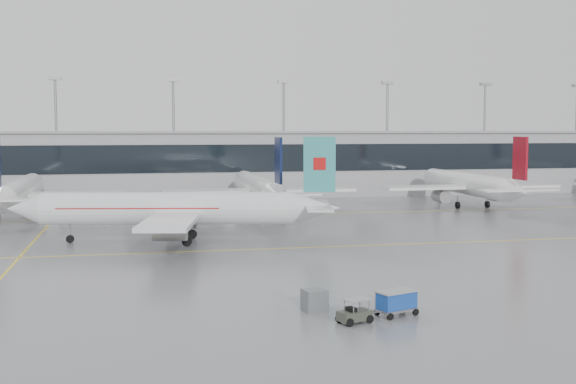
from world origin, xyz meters
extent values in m
plane|color=slate|center=(0.00, 0.00, 0.00)|extent=(320.00, 320.00, 0.00)
cube|color=yellow|center=(0.00, 0.00, 0.01)|extent=(120.00, 0.25, 0.01)
cube|color=yellow|center=(0.00, 30.00, 0.01)|extent=(120.00, 0.25, 0.01)
cube|color=yellow|center=(-30.00, 15.00, 0.01)|extent=(0.25, 60.00, 0.01)
cube|color=#939397|center=(0.00, 62.00, 6.00)|extent=(180.00, 15.00, 12.00)
cube|color=black|center=(0.00, 54.45, 7.50)|extent=(180.00, 0.20, 5.00)
cube|color=gray|center=(0.00, 62.00, 12.20)|extent=(182.00, 16.00, 0.40)
cylinder|color=gray|center=(-33.00, 68.00, 11.00)|extent=(0.50, 0.50, 22.00)
cube|color=gray|center=(-33.00, 68.00, 22.30)|extent=(2.40, 1.00, 0.60)
cylinder|color=gray|center=(-11.00, 68.00, 11.00)|extent=(0.50, 0.50, 22.00)
cube|color=gray|center=(-11.00, 68.00, 22.30)|extent=(2.40, 1.00, 0.60)
cylinder|color=gray|center=(11.00, 68.00, 11.00)|extent=(0.50, 0.50, 22.00)
cube|color=gray|center=(11.00, 68.00, 22.30)|extent=(2.40, 1.00, 0.60)
cylinder|color=gray|center=(33.00, 68.00, 11.00)|extent=(0.50, 0.50, 22.00)
cube|color=gray|center=(33.00, 68.00, 22.30)|extent=(2.40, 1.00, 0.60)
cylinder|color=gray|center=(55.00, 68.00, 11.00)|extent=(0.50, 0.50, 22.00)
cube|color=gray|center=(55.00, 68.00, 22.30)|extent=(2.40, 1.00, 0.60)
cylinder|color=gray|center=(77.00, 68.00, 11.00)|extent=(0.50, 0.50, 22.00)
cylinder|color=silver|center=(-15.06, 6.57, 3.88)|extent=(28.09, 8.86, 3.66)
cone|color=silver|center=(-30.73, 9.58, 3.88)|extent=(4.62, 4.35, 3.66)
cone|color=silver|center=(1.39, 3.41, 3.88)|extent=(6.19, 4.65, 3.66)
cube|color=silver|center=(-13.59, 6.29, 3.48)|extent=(10.61, 30.63, 0.45)
cube|color=silver|center=(1.58, 3.37, 4.18)|extent=(4.94, 11.95, 0.25)
cube|color=teal|center=(1.78, 3.34, 8.83)|extent=(3.60, 1.02, 6.24)
cylinder|color=#999899|center=(-14.99, 1.67, 1.98)|extent=(3.93, 2.74, 2.10)
cylinder|color=#999899|center=(-13.18, 11.10, 1.98)|extent=(3.93, 2.74, 2.10)
cylinder|color=gray|center=(-25.82, 8.64, 1.25)|extent=(0.20, 0.20, 1.60)
cylinder|color=black|center=(-25.82, 8.64, 0.45)|extent=(0.94, 0.46, 0.90)
cylinder|color=gray|center=(-13.10, 3.55, 1.35)|extent=(0.24, 0.24, 1.60)
cylinder|color=black|center=(-13.10, 3.55, 0.55)|extent=(1.17, 0.65, 1.10)
cylinder|color=gray|center=(-12.12, 8.65, 1.35)|extent=(0.24, 0.24, 1.60)
cylinder|color=black|center=(-12.12, 8.65, 0.55)|extent=(1.17, 0.65, 1.10)
cube|color=#B70F0F|center=(1.78, 3.34, 8.91)|extent=(1.46, 0.71, 1.40)
cube|color=#B70F0F|center=(-18.01, 7.14, 4.08)|extent=(18.37, 7.03, 0.12)
cylinder|color=white|center=(-35.00, 35.00, 3.80)|extent=(3.59, 27.36, 3.59)
cone|color=white|center=(-35.00, 50.68, 3.80)|extent=(3.59, 4.00, 3.59)
cube|color=white|center=(-35.00, 33.50, 3.40)|extent=(29.64, 5.00, 0.45)
cylinder|color=#999899|center=(-30.20, 34.00, 1.90)|extent=(2.10, 3.60, 2.10)
cylinder|color=gray|center=(-35.00, 45.68, 1.23)|extent=(0.20, 0.20, 1.56)
cylinder|color=black|center=(-35.00, 45.68, 0.45)|extent=(0.30, 0.90, 0.90)
cylinder|color=gray|center=(-32.40, 32.50, 1.33)|extent=(0.24, 0.24, 1.56)
cylinder|color=black|center=(-32.40, 32.50, 0.55)|extent=(0.45, 1.10, 1.10)
cylinder|color=white|center=(0.00, 35.00, 3.80)|extent=(3.59, 27.36, 3.59)
cone|color=white|center=(0.00, 50.68, 3.80)|extent=(3.59, 4.00, 3.59)
cone|color=white|center=(0.00, 18.52, 3.80)|extent=(3.59, 5.60, 3.59)
cube|color=white|center=(0.00, 33.50, 3.40)|extent=(29.64, 5.00, 0.45)
cube|color=white|center=(0.00, 18.32, 4.10)|extent=(11.40, 2.80, 0.25)
cube|color=#0E173C|center=(0.00, 18.12, 8.66)|extent=(0.35, 3.60, 6.12)
cylinder|color=#999899|center=(-4.80, 34.00, 1.90)|extent=(2.10, 3.60, 2.10)
cylinder|color=#999899|center=(4.80, 34.00, 1.90)|extent=(2.10, 3.60, 2.10)
cylinder|color=gray|center=(0.00, 45.68, 1.23)|extent=(0.20, 0.20, 1.56)
cylinder|color=black|center=(0.00, 45.68, 0.45)|extent=(0.30, 0.90, 0.90)
cylinder|color=gray|center=(-2.60, 32.50, 1.33)|extent=(0.24, 0.24, 1.56)
cylinder|color=black|center=(-2.60, 32.50, 0.55)|extent=(0.45, 1.10, 1.10)
cylinder|color=gray|center=(2.60, 32.50, 1.33)|extent=(0.24, 0.24, 1.56)
cylinder|color=black|center=(2.60, 32.50, 0.55)|extent=(0.45, 1.10, 1.10)
cylinder|color=white|center=(35.00, 35.00, 3.80)|extent=(3.59, 27.36, 3.59)
cone|color=white|center=(35.00, 50.68, 3.80)|extent=(3.59, 4.00, 3.59)
cone|color=white|center=(35.00, 18.52, 3.80)|extent=(3.59, 5.60, 3.59)
cube|color=white|center=(35.00, 33.50, 3.40)|extent=(29.64, 5.00, 0.45)
cube|color=white|center=(35.00, 18.32, 4.10)|extent=(11.40, 2.80, 0.25)
cube|color=maroon|center=(35.00, 18.12, 8.66)|extent=(0.35, 3.60, 6.12)
cylinder|color=#999899|center=(30.20, 34.00, 1.90)|extent=(2.10, 3.60, 2.10)
cylinder|color=#999899|center=(39.80, 34.00, 1.90)|extent=(2.10, 3.60, 2.10)
cylinder|color=gray|center=(35.00, 45.68, 1.23)|extent=(0.20, 0.20, 1.56)
cylinder|color=black|center=(35.00, 45.68, 0.45)|extent=(0.30, 0.90, 0.90)
cylinder|color=gray|center=(32.40, 32.50, 1.33)|extent=(0.24, 0.24, 1.56)
cylinder|color=black|center=(32.40, 32.50, 0.55)|extent=(0.45, 1.10, 1.10)
cylinder|color=gray|center=(37.60, 32.50, 1.33)|extent=(0.24, 0.24, 1.56)
cylinder|color=black|center=(37.60, 32.50, 0.55)|extent=(0.45, 1.10, 1.10)
cube|color=#373B32|center=(-4.48, -30.26, 0.50)|extent=(2.46, 1.86, 0.64)
cube|color=gray|center=(-4.31, -30.20, 1.57)|extent=(2.04, 1.71, 0.05)
cube|color=black|center=(-4.74, -30.36, 0.91)|extent=(0.68, 0.84, 0.37)
cylinder|color=gray|center=(-2.93, -29.71, 0.46)|extent=(1.06, 0.44, 0.07)
cylinder|color=gray|center=(-4.74, -30.89, 1.14)|extent=(0.07, 0.07, 0.82)
cylinder|color=gray|center=(-5.08, -29.95, 1.14)|extent=(0.07, 0.07, 0.82)
cylinder|color=gray|center=(-3.53, -30.46, 1.14)|extent=(0.07, 0.07, 0.82)
cylinder|color=gray|center=(-3.88, -29.51, 1.14)|extent=(0.07, 0.07, 0.82)
cylinder|color=black|center=(-5.05, -31.10, 0.27)|extent=(0.58, 0.36, 0.55)
cylinder|color=black|center=(-5.45, -29.98, 0.27)|extent=(0.58, 0.36, 0.55)
cylinder|color=black|center=(-3.50, -30.54, 0.27)|extent=(0.58, 0.36, 0.55)
cylinder|color=black|center=(-3.91, -29.43, 0.27)|extent=(0.58, 0.36, 0.55)
cube|color=gray|center=(-1.09, -29.04, 0.42)|extent=(3.14, 2.29, 0.17)
cube|color=#1742A0|center=(-1.09, -29.04, 1.09)|extent=(2.93, 2.14, 1.13)
cube|color=gray|center=(-1.09, -29.04, 1.70)|extent=(3.18, 2.38, 0.09)
cylinder|color=black|center=(-1.92, -30.09, 0.24)|extent=(0.50, 0.32, 0.47)
cylinder|color=black|center=(-2.40, -28.76, 0.24)|extent=(0.50, 0.32, 0.47)
cylinder|color=black|center=(0.21, -29.32, 0.24)|extent=(0.50, 0.32, 0.47)
cylinder|color=black|center=(-0.27, -27.99, 0.24)|extent=(0.50, 0.32, 0.47)
cube|color=slate|center=(-6.34, -26.82, 0.78)|extent=(1.79, 1.69, 1.56)
camera|label=1|loc=(-18.49, -75.08, 12.79)|focal=45.00mm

